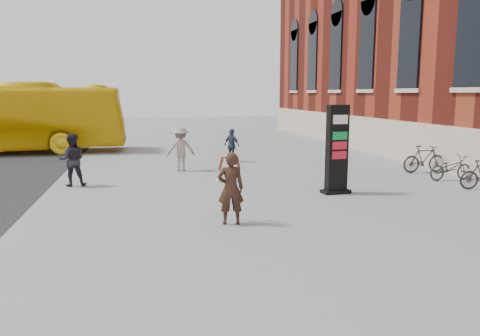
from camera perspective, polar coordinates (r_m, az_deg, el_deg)
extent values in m
plane|color=#9E9EA3|center=(11.52, -1.54, -6.17)|extent=(100.00, 100.00, 0.00)
cube|color=beige|center=(20.51, 22.18, 2.46)|extent=(0.18, 44.00, 1.80)
cube|color=black|center=(14.45, 11.73, 2.21)|extent=(0.67, 0.35, 2.70)
cube|color=black|center=(14.66, 11.56, -2.81)|extent=(0.91, 0.53, 0.11)
cube|color=white|center=(14.37, 11.85, 5.84)|extent=(0.52, 0.36, 0.27)
cube|color=#076E30|center=(14.41, 11.78, 3.92)|extent=(0.52, 0.36, 0.24)
cube|color=maroon|center=(14.43, 11.75, 2.77)|extent=(0.52, 0.36, 0.24)
cube|color=maroon|center=(14.47, 11.71, 1.62)|extent=(0.52, 0.36, 0.24)
imported|color=black|center=(10.86, -1.15, -2.51)|extent=(0.65, 0.46, 1.70)
cylinder|color=white|center=(10.73, -1.16, 1.54)|extent=(0.24, 0.24, 0.06)
cone|color=white|center=(11.06, -0.23, -0.67)|extent=(0.24, 0.24, 0.41)
cylinder|color=maroon|center=(11.02, -0.23, 0.60)|extent=(0.14, 0.13, 0.35)
cone|color=white|center=(11.03, -2.33, -0.71)|extent=(0.24, 0.25, 0.41)
cylinder|color=maroon|center=(10.99, -2.34, 0.56)|extent=(0.13, 0.14, 0.35)
imported|color=black|center=(16.31, -19.79, 0.95)|extent=(0.90, 0.72, 1.75)
imported|color=gray|center=(18.56, -7.23, 2.33)|extent=(1.15, 0.69, 1.74)
imported|color=#2D3C4E|center=(20.87, -1.00, 2.78)|extent=(0.81, 0.91, 1.47)
imported|color=#2B2C31|center=(18.04, 24.29, 0.02)|extent=(1.69, 0.67, 0.87)
imported|color=#2B2C31|center=(19.34, 21.54, 1.02)|extent=(1.76, 0.50, 1.06)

